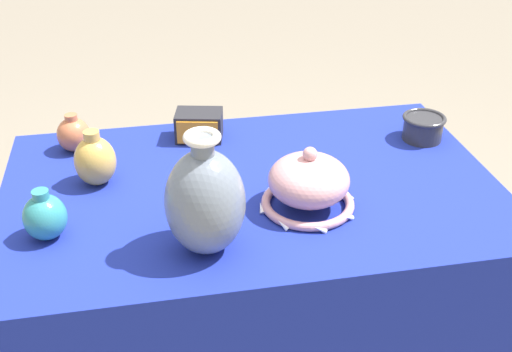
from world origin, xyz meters
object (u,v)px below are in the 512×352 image
cup_wide_charcoal (423,127)px  jar_round_teal (45,217)px  vase_tall_bulbous (205,201)px  jar_round_terracotta (74,134)px  mosaic_tile_box (199,126)px  jar_round_ochre (95,160)px  vase_dome_bell (309,184)px

cup_wide_charcoal → jar_round_teal: bearing=-163.8°
vase_tall_bulbous → jar_round_terracotta: 0.62m
mosaic_tile_box → jar_round_teal: (-0.39, -0.43, 0.01)m
mosaic_tile_box → jar_round_terracotta: bearing=-166.7°
cup_wide_charcoal → vase_tall_bulbous: bearing=-148.9°
cup_wide_charcoal → jar_round_ochre: (-0.92, -0.08, 0.03)m
mosaic_tile_box → jar_round_ochre: (-0.29, -0.20, 0.03)m
vase_tall_bulbous → mosaic_tile_box: bearing=85.4°
vase_dome_bell → jar_round_teal: vase_dome_bell is taller
vase_tall_bulbous → mosaic_tile_box: vase_tall_bulbous is taller
mosaic_tile_box → vase_tall_bulbous: bearing=-82.3°
mosaic_tile_box → jar_round_ochre: size_ratio=1.01×
vase_tall_bulbous → jar_round_terracotta: (-0.31, 0.53, -0.08)m
vase_tall_bulbous → vase_dome_bell: 0.29m
mosaic_tile_box → jar_round_terracotta: size_ratio=1.36×
vase_tall_bulbous → cup_wide_charcoal: 0.80m
jar_round_teal → jar_round_terracotta: bearing=84.7°
cup_wide_charcoal → jar_round_teal: (-1.03, -0.30, 0.02)m
cup_wide_charcoal → mosaic_tile_box: bearing=168.8°
mosaic_tile_box → jar_round_terracotta: jar_round_terracotta is taller
vase_dome_bell → jar_round_terracotta: 0.70m
cup_wide_charcoal → jar_round_terracotta: jar_round_terracotta is taller
vase_dome_bell → jar_round_ochre: (-0.50, 0.21, 0.00)m
vase_tall_bulbous → mosaic_tile_box: 0.54m
vase_tall_bulbous → vase_dome_bell: (0.26, 0.12, -0.06)m
vase_tall_bulbous → vase_dome_bell: vase_tall_bulbous is taller
vase_tall_bulbous → jar_round_ochre: bearing=126.2°
mosaic_tile_box → cup_wide_charcoal: 0.65m
vase_tall_bulbous → jar_round_ochre: 0.42m
vase_dome_bell → jar_round_ochre: 0.55m
mosaic_tile_box → cup_wide_charcoal: (0.64, -0.13, -0.00)m
vase_dome_bell → jar_round_terracotta: vase_dome_bell is taller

